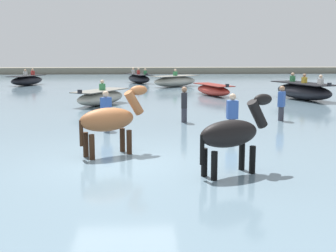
# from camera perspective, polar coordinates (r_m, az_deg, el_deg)

# --- Properties ---
(ground_plane) EXTENTS (120.00, 120.00, 0.00)m
(ground_plane) POSITION_cam_1_polar(r_m,az_deg,el_deg) (10.28, -5.80, -6.47)
(ground_plane) COLOR gray
(water_surface) EXTENTS (90.00, 90.00, 0.37)m
(water_surface) POSITION_cam_1_polar(r_m,az_deg,el_deg) (20.05, -4.50, 1.98)
(water_surface) COLOR slate
(water_surface) RESTS_ON ground
(horse_lead_chestnut) EXTENTS (1.74, 1.26, 2.02)m
(horse_lead_chestnut) POSITION_cam_1_polar(r_m,az_deg,el_deg) (10.61, -7.50, 0.61)
(horse_lead_chestnut) COLOR brown
(horse_lead_chestnut) RESTS_ON ground
(horse_trailing_black) EXTENTS (1.75, 1.13, 1.98)m
(horse_trailing_black) POSITION_cam_1_polar(r_m,az_deg,el_deg) (8.95, 8.33, -1.24)
(horse_trailing_black) COLOR black
(horse_trailing_black) RESTS_ON ground
(boat_far_inshore) EXTENTS (3.76, 3.25, 1.26)m
(boat_far_inshore) POSITION_cam_1_polar(r_m,az_deg,el_deg) (31.52, 0.91, 5.84)
(boat_far_inshore) COLOR #B2AD9E
(boat_far_inshore) RESTS_ON water_surface
(boat_distant_east) EXTENTS (2.43, 3.49, 1.20)m
(boat_distant_east) POSITION_cam_1_polar(r_m,az_deg,el_deg) (34.46, -17.81, 5.66)
(boat_distant_east) COLOR black
(boat_distant_east) RESTS_ON water_surface
(boat_mid_outer) EXTENTS (2.65, 3.51, 1.18)m
(boat_mid_outer) POSITION_cam_1_polar(r_m,az_deg,el_deg) (20.89, -8.71, 3.69)
(boat_mid_outer) COLOR #B2AD9E
(boat_mid_outer) RESTS_ON water_surface
(boat_near_port) EXTENTS (2.43, 3.80, 1.19)m
(boat_near_port) POSITION_cam_1_polar(r_m,az_deg,el_deg) (35.26, -3.81, 6.18)
(boat_near_port) COLOR black
(boat_near_port) RESTS_ON water_surface
(boat_near_starboard) EXTENTS (2.60, 4.38, 1.34)m
(boat_near_starboard) POSITION_cam_1_polar(r_m,az_deg,el_deg) (24.08, 17.14, 4.35)
(boat_near_starboard) COLOR black
(boat_near_starboard) RESTS_ON water_surface
(boat_far_offshore) EXTENTS (2.10, 3.56, 0.77)m
(boat_far_offshore) POSITION_cam_1_polar(r_m,az_deg,el_deg) (25.24, 5.86, 4.67)
(boat_far_offshore) COLOR #BC382D
(boat_far_offshore) RESTS_ON water_surface
(person_onlooker_right) EXTENTS (0.36, 0.37, 1.63)m
(person_onlooker_right) POSITION_cam_1_polar(r_m,az_deg,el_deg) (14.03, -8.02, 1.45)
(person_onlooker_right) COLOR #383842
(person_onlooker_right) RESTS_ON ground
(person_wading_close) EXTENTS (0.33, 0.21, 1.63)m
(person_wading_close) POSITION_cam_1_polar(r_m,az_deg,el_deg) (13.13, 8.31, 0.88)
(person_wading_close) COLOR #383842
(person_wading_close) RESTS_ON ground
(person_spectator_far) EXTENTS (0.24, 0.34, 1.63)m
(person_spectator_far) POSITION_cam_1_polar(r_m,az_deg,el_deg) (15.51, 2.12, 2.31)
(person_spectator_far) COLOR #383842
(person_spectator_far) RESTS_ON ground
(person_wading_mid) EXTENTS (0.34, 0.38, 1.63)m
(person_wading_mid) POSITION_cam_1_polar(r_m,az_deg,el_deg) (16.39, 14.48, 2.41)
(person_wading_mid) COLOR #383842
(person_wading_mid) RESTS_ON ground
(far_shoreline) EXTENTS (80.00, 2.40, 1.07)m
(far_shoreline) POSITION_cam_1_polar(r_m,az_deg,el_deg) (50.34, -3.69, 6.99)
(far_shoreline) COLOR #706B5B
(far_shoreline) RESTS_ON ground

